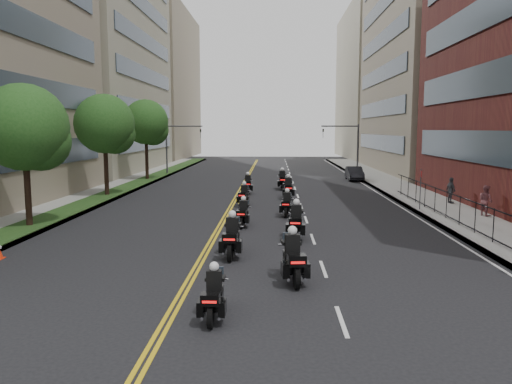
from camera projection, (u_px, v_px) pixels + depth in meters
ground at (222, 320)px, 13.40m from camera, size 160.00×160.00×0.00m
sidewalk_right at (414, 196)px, 37.74m from camera, size 4.00×90.00×0.15m
sidewalk_left at (101, 194)px, 38.60m from camera, size 4.00×90.00×0.15m
grass_strip at (111, 193)px, 38.56m from camera, size 2.00×90.00×0.04m
building_right_tan at (446, 44)px, 58.33m from camera, size 15.11×28.00×30.00m
building_right_far at (388, 84)px, 88.32m from camera, size 15.00×28.00×26.00m
building_left_mid at (80, 29)px, 59.64m from camera, size 16.11×28.00×34.00m
building_left_far at (145, 85)px, 89.89m from camera, size 16.00×28.00×26.00m
iron_fence at (467, 214)px, 24.78m from camera, size 0.05×28.00×1.50m
street_trees at (78, 128)px, 31.60m from camera, size 4.40×38.40×7.98m
traffic_signal_right at (349, 142)px, 54.23m from camera, size 4.09×0.20×5.60m
traffic_signal_left at (175, 142)px, 54.92m from camera, size 4.09×0.20×5.60m
motorcycle_0 at (214, 297)px, 13.38m from camera, size 0.48×2.09×1.55m
motorcycle_1 at (293, 260)px, 16.64m from camera, size 0.74×2.54×1.88m
motorcycle_2 at (232, 239)px, 19.92m from camera, size 0.58×2.52×1.86m
motorcycle_3 at (296, 223)px, 23.18m from camera, size 0.68×2.53×1.87m
motorcycle_4 at (243, 215)px, 26.13m from camera, size 0.57×2.17×1.60m
motorcycle_5 at (287, 205)px, 29.30m from camera, size 0.62×2.21×1.63m
motorcycle_6 at (244, 196)px, 33.11m from camera, size 0.63×2.22×1.64m
motorcycle_7 at (288, 189)px, 36.38m from camera, size 0.56×2.47×1.83m
motorcycle_8 at (248, 185)px, 39.45m from camera, size 0.54×2.32×1.71m
motorcycle_9 at (282, 181)px, 42.10m from camera, size 0.59×2.51×1.85m
parked_sedan at (354, 173)px, 49.72m from camera, size 1.48×4.15×1.36m
pedestrian_b at (486, 200)px, 28.52m from camera, size 0.94×1.04×1.75m
pedestrian_c at (451, 190)px, 33.28m from camera, size 0.60×1.08×1.73m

